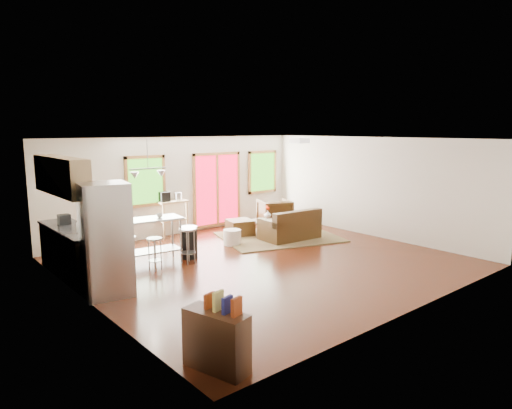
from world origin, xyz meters
TOP-DOWN VIEW (x-y plane):
  - floor at (0.00, 0.00)m, footprint 7.50×7.00m
  - ceiling at (0.00, 0.00)m, footprint 7.50×7.00m
  - back_wall at (0.00, 3.51)m, footprint 7.50×0.02m
  - left_wall at (-3.76, 0.00)m, footprint 0.02×7.00m
  - right_wall at (3.76, 0.00)m, footprint 0.02×7.00m
  - front_wall at (0.00, -3.51)m, footprint 7.50×0.02m
  - window_left at (-1.00, 3.46)m, footprint 1.10×0.05m
  - french_doors at (1.20, 3.46)m, footprint 1.60×0.05m
  - window_right at (2.90, 3.46)m, footprint 1.10×0.05m
  - rug at (1.71, 1.39)m, footprint 3.45×3.01m
  - loveseat at (1.78, 1.05)m, footprint 1.53×0.95m
  - coffee_table at (1.69, 2.03)m, footprint 1.01×0.69m
  - armchair at (2.50, 2.45)m, footprint 1.09×1.06m
  - ottoman at (1.07, 2.25)m, footprint 0.78×0.78m
  - pouf at (0.32, 1.59)m, footprint 0.52×0.52m
  - vase at (1.88, 2.06)m, footprint 0.22×0.23m
  - book at (2.21, 1.66)m, footprint 0.19×0.10m
  - cabinets at (-3.49, 1.70)m, footprint 0.64×2.24m
  - refrigerator at (-3.34, 0.25)m, footprint 0.90×0.88m
  - island at (-1.99, 1.52)m, footprint 1.56×0.78m
  - cup at (-1.69, 1.47)m, footprint 0.15×0.13m
  - bar_stool_a at (-2.53, 1.25)m, footprint 0.37×0.37m
  - bar_stool_b at (-2.09, 0.97)m, footprint 0.37×0.37m
  - bar_stool_c at (-1.33, 0.95)m, footprint 0.39×0.39m
  - trash_can at (-1.11, 1.27)m, footprint 0.44×0.44m
  - kitchen_cart at (-0.37, 3.35)m, footprint 0.80×0.53m
  - bookshelf at (-3.35, -2.98)m, footprint 0.51×0.86m
  - ceiling_flush at (1.60, 0.60)m, footprint 0.35×0.35m
  - pendant_light at (-1.90, 1.50)m, footprint 0.80×0.18m

SIDE VIEW (x-z plane):
  - floor at x=0.00m, z-range -0.02..0.00m
  - rug at x=1.71m, z-range 0.00..0.03m
  - pouf at x=0.32m, z-range 0.00..0.38m
  - ottoman at x=1.07m, z-range 0.00..0.42m
  - loveseat at x=1.78m, z-range -0.08..0.70m
  - coffee_table at x=1.69m, z-range 0.14..0.51m
  - trash_can at x=-1.11m, z-range 0.00..0.71m
  - bookshelf at x=-3.35m, z-range -0.10..0.85m
  - armchair at x=2.50m, z-range 0.00..0.88m
  - bar_stool_b at x=-2.09m, z-range 0.16..0.82m
  - vase at x=1.88m, z-range 0.35..0.69m
  - bar_stool_a at x=-2.53m, z-range 0.17..0.88m
  - book at x=2.21m, z-range 0.40..0.66m
  - bar_stool_c at x=-1.33m, z-range 0.18..0.93m
  - island at x=-1.99m, z-range 0.18..1.13m
  - kitchen_cart at x=-0.37m, z-range 0.22..1.41m
  - cabinets at x=-3.49m, z-range -0.22..2.08m
  - refrigerator at x=-3.34m, z-range 0.00..1.93m
  - cup at x=-1.69m, z-range 0.95..1.07m
  - french_doors at x=1.20m, z-range 0.05..2.15m
  - back_wall at x=0.00m, z-range 0.00..2.60m
  - left_wall at x=-3.76m, z-range 0.00..2.60m
  - right_wall at x=3.76m, z-range 0.00..2.60m
  - front_wall at x=0.00m, z-range 0.00..2.60m
  - window_left at x=-1.00m, z-range 0.85..2.15m
  - window_right at x=2.90m, z-range 0.85..2.15m
  - pendant_light at x=-1.90m, z-range 1.50..2.29m
  - ceiling_flush at x=1.60m, z-range 2.47..2.59m
  - ceiling at x=0.00m, z-range 2.60..2.62m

